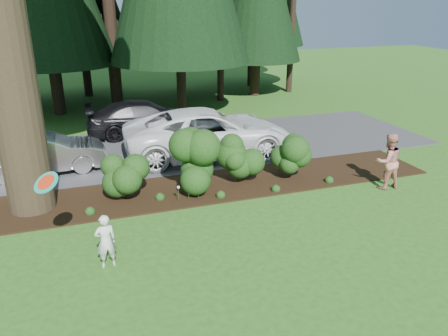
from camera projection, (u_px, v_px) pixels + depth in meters
name	position (u px, v px, depth m)	size (l,w,h in m)	color
ground	(225.00, 240.00, 10.81)	(80.00, 80.00, 0.00)	#2D5819
mulch_bed	(191.00, 189.00, 13.68)	(16.00, 2.50, 0.05)	black
driveway	(164.00, 149.00, 17.44)	(22.00, 6.00, 0.03)	#38383A
shrub_row	(216.00, 164.00, 13.53)	(6.53, 1.60, 1.61)	#1B3B12
lily_cluster	(188.00, 187.00, 12.66)	(0.69, 0.09, 0.57)	#1B3B12
car_silver_wagon	(43.00, 153.00, 14.78)	(1.47, 4.20, 1.38)	silver
car_white_suv	(209.00, 132.00, 16.42)	(2.91, 6.32, 1.76)	white
car_dark_suv	(145.00, 118.00, 19.10)	(2.03, 4.99, 1.45)	black
child	(106.00, 241.00, 9.53)	(0.46, 0.30, 1.27)	white
adult	(388.00, 161.00, 13.53)	(0.86, 0.67, 1.77)	red
frisbee	(46.00, 182.00, 8.86)	(0.59, 0.52, 0.45)	teal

